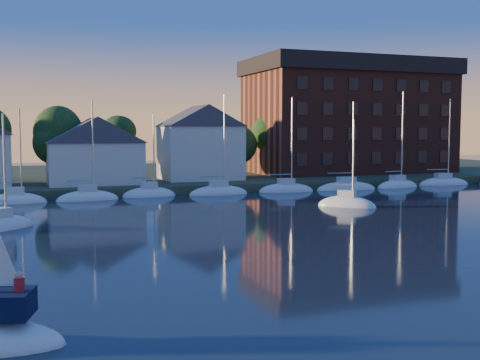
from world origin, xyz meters
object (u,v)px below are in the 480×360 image
drifting_sailboat_left (0,228)px  drifting_sailboat_right (347,206)px  clubhouse_east (200,142)px  clubhouse_centre (94,150)px  condo_block (348,116)px

drifting_sailboat_left → drifting_sailboat_right: 31.81m
clubhouse_east → clubhouse_centre: bearing=-171.9°
clubhouse_centre → drifting_sailboat_left: clubhouse_centre is taller
condo_block → drifting_sailboat_left: 61.58m
condo_block → drifting_sailboat_left: (-50.25, -34.24, -9.69)m
drifting_sailboat_right → condo_block: bearing=104.1°
clubhouse_centre → clubhouse_east: 14.17m
drifting_sailboat_right → drifting_sailboat_left: bearing=-130.0°
clubhouse_east → drifting_sailboat_right: size_ratio=1.09×
clubhouse_centre → drifting_sailboat_right: size_ratio=1.19×
drifting_sailboat_left → clubhouse_east: bearing=11.4°
clubhouse_centre → condo_block: (40.00, 7.95, 4.66)m
clubhouse_centre → condo_block: condo_block is taller
condo_block → drifting_sailboat_left: bearing=-145.7°
condo_block → drifting_sailboat_right: (-18.57, -31.35, -9.69)m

